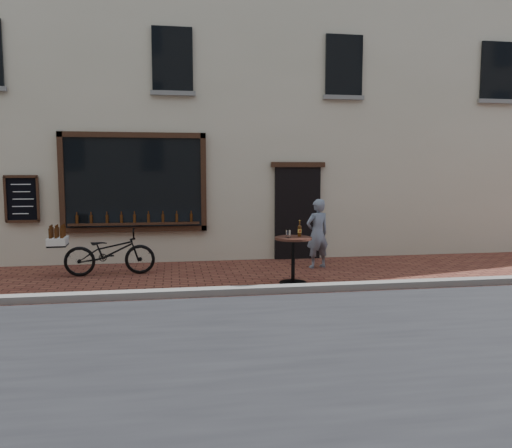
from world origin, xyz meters
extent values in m
plane|color=#5D291E|center=(0.00, 0.00, 0.00)|extent=(90.00, 90.00, 0.00)
cube|color=slate|center=(0.00, 0.20, 0.06)|extent=(90.00, 0.25, 0.12)
cube|color=beige|center=(0.00, 6.50, 5.00)|extent=(28.00, 6.00, 10.00)
cube|color=black|center=(-1.90, 3.45, 1.85)|extent=(3.00, 0.06, 2.00)
cube|color=black|center=(-1.90, 3.43, 2.91)|extent=(3.24, 0.10, 0.12)
cube|color=black|center=(-1.90, 3.43, 0.79)|extent=(3.24, 0.10, 0.12)
cube|color=black|center=(-3.46, 3.43, 1.85)|extent=(0.12, 0.10, 2.24)
cube|color=black|center=(-0.34, 3.43, 1.85)|extent=(0.12, 0.10, 2.24)
cube|color=black|center=(-1.90, 3.38, 0.92)|extent=(2.90, 0.16, 0.05)
cube|color=black|center=(1.90, 3.46, 1.10)|extent=(1.10, 0.10, 2.20)
cube|color=black|center=(1.90, 3.43, 2.26)|extent=(1.30, 0.10, 0.12)
cube|color=black|center=(-4.30, 3.44, 1.50)|extent=(0.62, 0.04, 0.92)
cylinder|color=#3D1C07|center=(-3.15, 3.38, 1.04)|extent=(0.06, 0.06, 0.19)
cylinder|color=#3D1C07|center=(-2.84, 3.38, 1.04)|extent=(0.06, 0.06, 0.19)
cylinder|color=#3D1C07|center=(-2.52, 3.38, 1.04)|extent=(0.06, 0.06, 0.19)
cylinder|color=#3D1C07|center=(-2.21, 3.38, 1.04)|extent=(0.06, 0.06, 0.19)
cylinder|color=#3D1C07|center=(-1.90, 3.38, 1.04)|extent=(0.06, 0.06, 0.19)
cylinder|color=#3D1C07|center=(-1.59, 3.38, 1.04)|extent=(0.06, 0.06, 0.19)
cylinder|color=#3D1C07|center=(-1.27, 3.38, 1.04)|extent=(0.06, 0.06, 0.19)
cylinder|color=#3D1C07|center=(-0.96, 3.38, 1.04)|extent=(0.06, 0.06, 0.19)
cylinder|color=#3D1C07|center=(-0.65, 3.38, 1.04)|extent=(0.06, 0.06, 0.19)
cube|color=black|center=(-1.00, 3.46, 4.60)|extent=(0.90, 0.06, 1.40)
cube|color=black|center=(3.00, 3.46, 4.60)|extent=(0.90, 0.06, 1.40)
cube|color=black|center=(7.00, 3.46, 4.60)|extent=(0.90, 0.06, 1.40)
imported|color=black|center=(-2.32, 2.20, 0.47)|extent=(1.82, 0.73, 0.94)
cube|color=black|center=(-3.31, 2.14, 0.64)|extent=(0.38, 0.52, 0.03)
cube|color=silver|center=(-3.31, 2.14, 0.73)|extent=(0.38, 0.54, 0.15)
cylinder|color=#3D1C07|center=(-3.19, 1.96, 0.90)|extent=(0.06, 0.06, 0.20)
cylinder|color=#3D1C07|center=(-3.29, 1.96, 0.90)|extent=(0.06, 0.06, 0.20)
cylinder|color=#3D1C07|center=(-3.40, 1.95, 0.90)|extent=(0.06, 0.06, 0.20)
cylinder|color=#3D1C07|center=(-3.20, 2.09, 0.90)|extent=(0.06, 0.06, 0.20)
cylinder|color=#3D1C07|center=(-3.30, 2.08, 0.90)|extent=(0.06, 0.06, 0.20)
cylinder|color=#3D1C07|center=(-3.41, 2.07, 0.90)|extent=(0.06, 0.06, 0.20)
cylinder|color=#3D1C07|center=(-3.21, 2.21, 0.90)|extent=(0.06, 0.06, 0.20)
cylinder|color=#3D1C07|center=(-3.31, 2.21, 0.90)|extent=(0.06, 0.06, 0.20)
cylinder|color=#3D1C07|center=(-3.41, 2.20, 0.90)|extent=(0.06, 0.06, 0.20)
cylinder|color=#3D1C07|center=(-3.21, 2.34, 0.90)|extent=(0.06, 0.06, 0.20)
cylinder|color=black|center=(1.16, 0.82, 0.02)|extent=(0.50, 0.50, 0.03)
cylinder|color=black|center=(1.16, 0.82, 0.44)|extent=(0.07, 0.07, 0.80)
cylinder|color=black|center=(1.16, 0.82, 0.86)|extent=(0.69, 0.69, 0.05)
cylinder|color=gold|center=(1.30, 0.89, 0.99)|extent=(0.07, 0.07, 0.07)
cylinder|color=white|center=(1.05, 0.74, 0.96)|extent=(0.09, 0.09, 0.15)
imported|color=slate|center=(2.06, 2.29, 0.75)|extent=(0.63, 0.51, 1.51)
camera|label=1|loc=(-1.02, -8.13, 2.10)|focal=35.00mm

